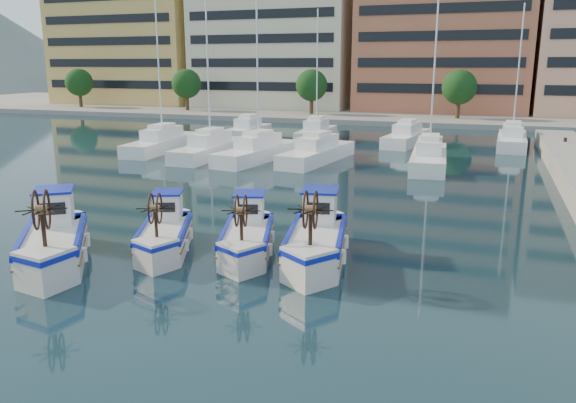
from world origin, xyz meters
The scene contains 7 objects.
ground centered at (0.00, 0.00, 0.00)m, with size 300.00×300.00×0.00m, color #183240.
waterfront centered at (9.23, 65.04, 11.10)m, with size 180.00×40.00×25.60m.
yacht_marina centered at (-3.17, 27.48, 0.53)m, with size 37.86×22.80×11.50m.
fishing_boat_a centered at (-6.29, -1.00, 0.84)m, with size 4.32×4.91×3.03m.
fishing_boat_b centered at (-3.39, 1.48, 0.71)m, with size 3.08×4.25×2.56m.
fishing_boat_c centered at (-0.35, 2.14, 0.72)m, with size 2.84×4.31×2.61m.
fishing_boat_d centered at (2.23, 2.33, 0.81)m, with size 2.75×4.86×2.95m.
Camera 1 is at (7.64, -15.77, 6.72)m, focal length 35.00 mm.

